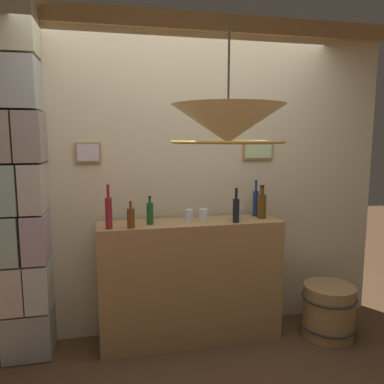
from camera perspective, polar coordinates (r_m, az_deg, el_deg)
panelled_rear_partition at (r=3.27m, az=-1.15°, el=3.50°), size 3.61×0.15×2.69m
stone_pillar at (r=3.12m, az=-24.30°, el=0.54°), size 0.37×0.39×2.62m
bar_shelf_unit at (r=3.24m, az=-0.20°, el=-13.27°), size 1.49×0.36×1.02m
liquor_bottle_tequila at (r=3.25m, az=10.43°, el=-1.96°), size 0.08×0.08×0.28m
liquor_bottle_vermouth at (r=3.33m, az=9.55°, el=-1.58°), size 0.05×0.05×0.31m
liquor_bottle_port at (r=2.99m, az=-6.34°, el=-3.17°), size 0.05×0.05×0.22m
liquor_bottle_sherry at (r=2.89m, az=-9.18°, el=-3.83°), size 0.06×0.06×0.21m
liquor_bottle_mezcal at (r=3.06m, az=6.63°, el=-2.61°), size 0.05×0.05×0.28m
liquor_bottle_brandy at (r=2.89m, az=-12.42°, el=-2.93°), size 0.05×0.05×0.33m
glass_tumbler_rocks at (r=3.17m, az=6.70°, el=-3.20°), size 0.07×0.07×0.11m
glass_tumbler_highball at (r=3.13m, az=1.70°, el=-3.43°), size 0.07×0.07×0.09m
glass_tumbler_shot at (r=3.11m, az=-0.47°, el=-3.49°), size 0.06×0.06×0.10m
pendant_lamp at (r=2.13m, az=5.43°, el=9.97°), size 0.63×0.63×0.66m
wooden_barrel at (r=3.59m, az=19.82°, el=-16.42°), size 0.46×0.46×0.45m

